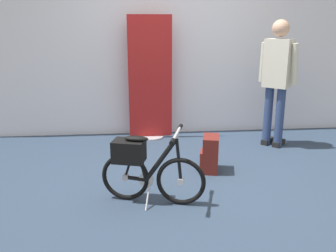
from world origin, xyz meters
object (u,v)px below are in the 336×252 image
folding_bike_foreground (144,166)px  floor_banner_stand (150,85)px  backpack_on_floor (210,154)px  visitor_near_wall (277,76)px

folding_bike_foreground → floor_banner_stand: bearing=85.4°
folding_bike_foreground → backpack_on_floor: bearing=41.3°
floor_banner_stand → backpack_on_floor: size_ratio=4.24×
folding_bike_foreground → visitor_near_wall: visitor_near_wall is taller
visitor_near_wall → backpack_on_floor: bearing=-142.1°
backpack_on_floor → folding_bike_foreground: bearing=-138.7°
visitor_near_wall → floor_banner_stand: bearing=162.1°
folding_bike_foreground → backpack_on_floor: folding_bike_foreground is taller
floor_banner_stand → visitor_near_wall: (1.59, -0.51, 0.17)m
folding_bike_foreground → backpack_on_floor: size_ratio=2.35×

